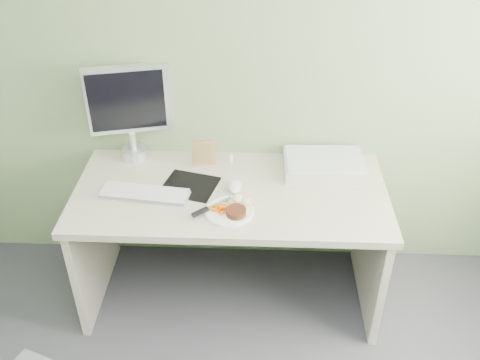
{
  "coord_description": "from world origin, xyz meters",
  "views": [
    {
      "loc": [
        0.14,
        -0.58,
        2.31
      ],
      "look_at": [
        0.05,
        1.5,
        0.88
      ],
      "focal_mm": 40.0,
      "sensor_mm": 36.0,
      "label": 1
    }
  ],
  "objects_px": {
    "desk": "(231,219)",
    "monitor": "(130,108)",
    "plate": "(229,212)",
    "scanner": "(324,165)"
  },
  "relations": [
    {
      "from": "scanner",
      "to": "monitor",
      "type": "distance_m",
      "value": 1.08
    },
    {
      "from": "desk",
      "to": "plate",
      "type": "relative_size",
      "value": 6.73
    },
    {
      "from": "desk",
      "to": "plate",
      "type": "xyz_separation_m",
      "value": [
        0.0,
        -0.18,
        0.19
      ]
    },
    {
      "from": "plate",
      "to": "scanner",
      "type": "bearing_deg",
      "value": 38.82
    },
    {
      "from": "monitor",
      "to": "plate",
      "type": "bearing_deg",
      "value": -55.34
    },
    {
      "from": "desk",
      "to": "monitor",
      "type": "bearing_deg",
      "value": 150.27
    },
    {
      "from": "desk",
      "to": "plate",
      "type": "height_order",
      "value": "plate"
    },
    {
      "from": "plate",
      "to": "monitor",
      "type": "height_order",
      "value": "monitor"
    },
    {
      "from": "desk",
      "to": "monitor",
      "type": "distance_m",
      "value": 0.8
    },
    {
      "from": "plate",
      "to": "scanner",
      "type": "relative_size",
      "value": 0.56
    }
  ]
}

